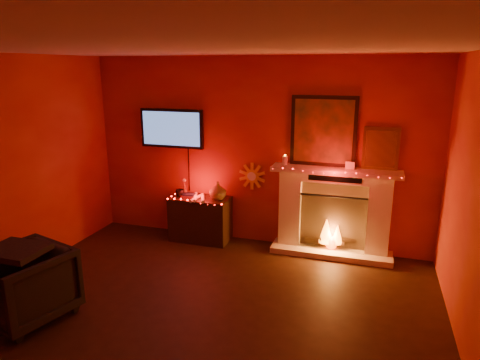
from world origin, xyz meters
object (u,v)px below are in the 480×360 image
Objects in this scene: sunburst_clock at (252,176)px; armchair at (25,285)px; fireplace at (333,203)px; tv at (172,129)px; console_table at (201,216)px.

armchair is at bearing -121.41° from sunburst_clock.
tv is at bearing 178.50° from fireplace.
sunburst_clock is (-1.19, 0.09, 0.28)m from fireplace.
armchair is (-1.65, -2.70, -0.62)m from sunburst_clock.
tv is 3.10× the size of sunburst_clock.
armchair is (-0.92, -2.48, 0.00)m from console_table.
armchair is at bearing -110.40° from console_table.
sunburst_clock is at bearing 16.89° from console_table.
tv reaches higher than sunburst_clock.
console_table is (-1.92, -0.13, -0.35)m from fireplace.
console_table is 1.13× the size of armchair.
fireplace is 5.45× the size of sunburst_clock.
fireplace is at bearing 3.87° from console_table.
sunburst_clock is at bearing 74.45° from armchair.
tv reaches higher than armchair.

